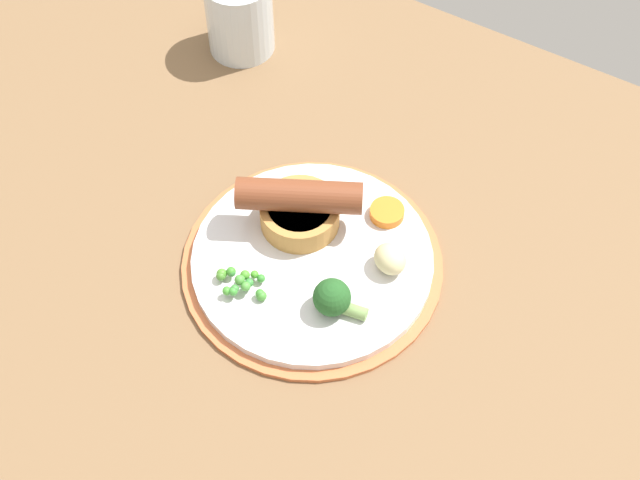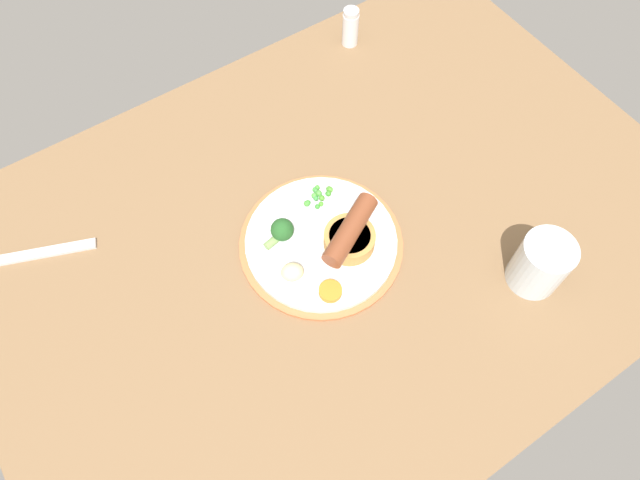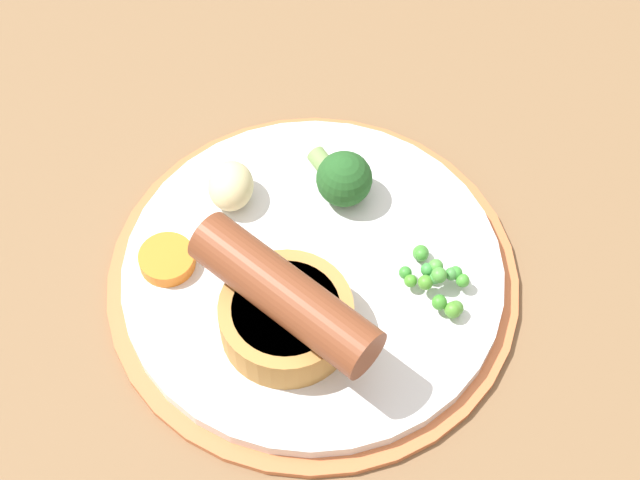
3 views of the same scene
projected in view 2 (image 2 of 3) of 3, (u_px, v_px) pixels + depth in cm
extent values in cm
cube|color=brown|center=(338.00, 233.00, 89.47)|extent=(110.00, 80.00, 3.00)
cylinder|color=#CC6B3D|center=(321.00, 243.00, 86.53)|extent=(24.92, 24.92, 0.50)
cylinder|color=silver|center=(321.00, 242.00, 86.13)|extent=(22.92, 22.92, 1.40)
cylinder|color=#BC8442|center=(349.00, 239.00, 84.06)|extent=(7.66, 7.66, 2.62)
cylinder|color=#33190C|center=(350.00, 235.00, 83.05)|extent=(6.13, 6.13, 0.30)
cylinder|color=brown|center=(350.00, 230.00, 81.57)|extent=(11.88, 8.18, 3.07)
sphere|color=#49932C|center=(324.00, 197.00, 87.88)|extent=(0.90, 0.90, 0.90)
sphere|color=#37872B|center=(320.00, 193.00, 88.01)|extent=(0.86, 0.86, 0.86)
sphere|color=#479A2B|center=(321.00, 204.00, 87.65)|extent=(0.77, 0.77, 0.77)
sphere|color=#3A8A39|center=(328.00, 194.00, 88.47)|extent=(0.78, 0.78, 0.78)
sphere|color=green|center=(315.00, 190.00, 88.72)|extent=(0.83, 0.83, 0.83)
sphere|color=#498830|center=(329.00, 189.00, 89.09)|extent=(0.90, 0.90, 0.90)
sphere|color=#3F893C|center=(317.00, 190.00, 88.60)|extent=(0.79, 0.79, 0.79)
sphere|color=#4C9B3D|center=(314.00, 196.00, 87.97)|extent=(0.91, 0.91, 0.91)
sphere|color=#3C8C30|center=(308.00, 203.00, 87.93)|extent=(0.85, 0.85, 0.85)
sphere|color=green|center=(317.00, 188.00, 89.03)|extent=(0.82, 0.82, 0.82)
sphere|color=#3C8E2B|center=(328.00, 194.00, 88.45)|extent=(0.90, 0.90, 0.90)
sphere|color=#4C902E|center=(330.00, 190.00, 88.99)|extent=(0.99, 0.99, 0.99)
sphere|color=#388A31|center=(317.00, 207.00, 87.57)|extent=(0.78, 0.78, 0.78)
sphere|color=#3A8F3D|center=(316.00, 198.00, 87.82)|extent=(0.81, 0.81, 0.81)
sphere|color=#418F3F|center=(321.00, 194.00, 87.99)|extent=(0.71, 0.71, 0.71)
sphere|color=#49993A|center=(319.00, 193.00, 87.86)|extent=(0.95, 0.95, 0.95)
sphere|color=#428E33|center=(307.00, 204.00, 88.06)|extent=(0.99, 0.99, 0.99)
sphere|color=#235623|center=(282.00, 230.00, 84.36)|extent=(3.48, 3.48, 3.48)
cylinder|color=#7A9E56|center=(272.00, 242.00, 84.61)|extent=(2.47, 1.61, 1.22)
ellipsoid|color=beige|center=(292.00, 272.00, 81.44)|extent=(4.22, 3.98, 2.67)
cylinder|color=orange|center=(330.00, 291.00, 80.93)|extent=(4.71, 4.71, 0.96)
cube|color=silver|center=(35.00, 254.00, 85.58)|extent=(17.33, 8.09, 0.60)
cylinder|color=silver|center=(541.00, 264.00, 80.12)|extent=(7.51, 7.51, 9.00)
cylinder|color=silver|center=(350.00, 29.00, 104.96)|extent=(3.00, 3.00, 6.35)
cylinder|color=silver|center=(351.00, 13.00, 101.74)|extent=(2.85, 2.85, 1.00)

